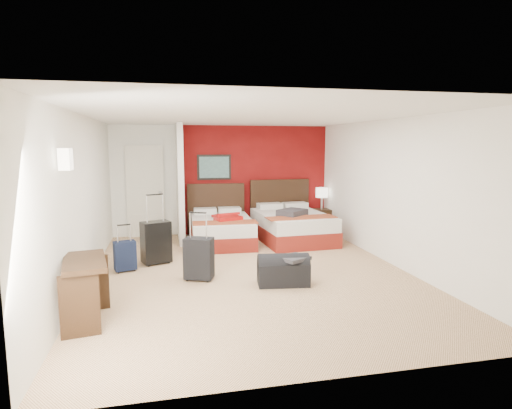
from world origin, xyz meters
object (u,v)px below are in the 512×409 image
object	(u,v)px
bed_right	(292,227)
red_suitcase_open	(227,217)
nightstand	(321,220)
suitcase_black	(156,244)
suitcase_charcoal	(199,260)
suitcase_navy	(125,257)
table_lamp	(322,199)
duffel_bag	(283,272)
desk	(86,291)
bed_left	(222,231)

from	to	relation	value
bed_right	red_suitcase_open	world-z (taller)	red_suitcase_open
nightstand	suitcase_black	xyz separation A→B (m)	(-3.81, -2.00, 0.09)
suitcase_charcoal	bed_right	bearing A→B (deg)	68.06
bed_right	suitcase_navy	xyz separation A→B (m)	(-3.34, -1.60, -0.06)
nightstand	suitcase_black	distance (m)	4.30
bed_right	table_lamp	world-z (taller)	table_lamp
nightstand	suitcase_charcoal	distance (m)	4.40
duffel_bag	table_lamp	bearing A→B (deg)	68.56
suitcase_black	desk	xyz separation A→B (m)	(-0.75, -2.37, 0.02)
bed_right	duffel_bag	size ratio (longest dim) A/B	2.65
desk	duffel_bag	bearing A→B (deg)	7.38
table_lamp	suitcase_navy	bearing A→B (deg)	-151.22
bed_right	suitcase_black	world-z (taller)	suitcase_black
red_suitcase_open	nightstand	distance (m)	2.55
suitcase_charcoal	suitcase_navy	bearing A→B (deg)	169.92
bed_right	table_lamp	distance (m)	1.32
red_suitcase_open	suitcase_charcoal	distance (m)	2.39
bed_left	suitcase_black	distance (m)	1.84
red_suitcase_open	table_lamp	xyz separation A→B (m)	(2.39, 0.82, 0.22)
desk	bed_left	bearing A→B (deg)	50.27
table_lamp	bed_right	bearing A→B (deg)	-141.52
nightstand	duffel_bag	size ratio (longest dim) A/B	0.72
suitcase_navy	red_suitcase_open	bearing A→B (deg)	22.77
suitcase_navy	bed_right	bearing A→B (deg)	9.40
red_suitcase_open	desk	distance (m)	4.17
bed_right	desk	size ratio (longest dim) A/B	2.19
bed_left	suitcase_black	bearing A→B (deg)	-133.56
bed_left	nightstand	bearing A→B (deg)	18.23
nightstand	table_lamp	bearing A→B (deg)	0.00
suitcase_black	table_lamp	bearing A→B (deg)	7.09
suitcase_black	suitcase_navy	distance (m)	0.62
bed_left	nightstand	xyz separation A→B (m)	(2.49, 0.72, 0.00)
nightstand	suitcase_charcoal	world-z (taller)	suitcase_charcoal
suitcase_navy	duffel_bag	xyz separation A→B (m)	(2.35, -1.18, -0.04)
suitcase_black	red_suitcase_open	bearing A→B (deg)	19.25
suitcase_charcoal	nightstand	bearing A→B (deg)	65.86
bed_right	nightstand	world-z (taller)	bed_right
bed_left	table_lamp	world-z (taller)	table_lamp
suitcase_black	suitcase_navy	bearing A→B (deg)	-164.50
table_lamp	suitcase_charcoal	xyz separation A→B (m)	(-3.15, -3.07, -0.49)
bed_left	suitcase_navy	bearing A→B (deg)	-135.58
suitcase_navy	duffel_bag	bearing A→B (deg)	-42.94
nightstand	table_lamp	xyz separation A→B (m)	(0.00, 0.00, 0.53)
nightstand	duffel_bag	xyz separation A→B (m)	(-1.95, -3.55, -0.08)
bed_left	nightstand	world-z (taller)	nightstand
bed_right	suitcase_black	xyz separation A→B (m)	(-2.85, -1.24, 0.06)
table_lamp	duffel_bag	distance (m)	4.09
table_lamp	suitcase_navy	world-z (taller)	table_lamp
table_lamp	suitcase_navy	xyz separation A→B (m)	(-4.30, -2.36, -0.56)
desk	bed_right	bearing A→B (deg)	34.84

